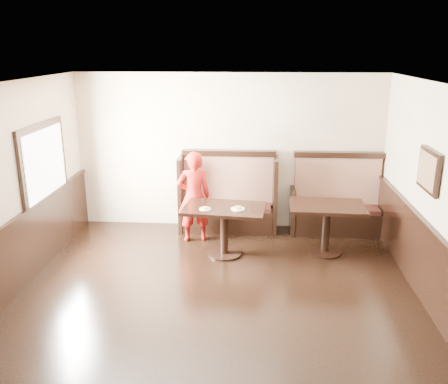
# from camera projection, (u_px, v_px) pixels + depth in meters

# --- Properties ---
(ground) EXTENTS (7.00, 7.00, 0.00)m
(ground) POSITION_uv_depth(u_px,v_px,m) (212.00, 331.00, 5.62)
(ground) COLOR black
(ground) RESTS_ON ground
(room_shell) EXTENTS (7.00, 7.00, 7.00)m
(room_shell) POSITION_uv_depth(u_px,v_px,m) (189.00, 268.00, 5.71)
(room_shell) COLOR #CAB792
(room_shell) RESTS_ON ground
(booth_main) EXTENTS (1.75, 0.72, 1.45)m
(booth_main) POSITION_uv_depth(u_px,v_px,m) (228.00, 202.00, 8.61)
(booth_main) COLOR black
(booth_main) RESTS_ON ground
(booth_neighbor) EXTENTS (1.65, 0.72, 1.45)m
(booth_neighbor) POSITION_uv_depth(u_px,v_px,m) (336.00, 206.00, 8.50)
(booth_neighbor) COLOR black
(booth_neighbor) RESTS_ON ground
(table_main) EXTENTS (1.35, 0.93, 0.81)m
(table_main) POSITION_uv_depth(u_px,v_px,m) (224.00, 218.00, 7.50)
(table_main) COLOR black
(table_main) RESTS_ON ground
(table_neighbor) EXTENTS (1.21, 0.81, 0.82)m
(table_neighbor) POSITION_uv_depth(u_px,v_px,m) (327.00, 217.00, 7.57)
(table_neighbor) COLOR black
(table_neighbor) RESTS_ON ground
(child) EXTENTS (0.65, 0.52, 1.57)m
(child) POSITION_uv_depth(u_px,v_px,m) (194.00, 197.00, 8.02)
(child) COLOR #AA1612
(child) RESTS_ON ground
(pizza_plate_left) EXTENTS (0.18, 0.18, 0.03)m
(pizza_plate_left) POSITION_uv_depth(u_px,v_px,m) (205.00, 208.00, 7.34)
(pizza_plate_left) COLOR white
(pizza_plate_left) RESTS_ON table_main
(pizza_plate_right) EXTENTS (0.22, 0.22, 0.04)m
(pizza_plate_right) POSITION_uv_depth(u_px,v_px,m) (238.00, 208.00, 7.34)
(pizza_plate_right) COLOR white
(pizza_plate_right) RESTS_ON table_main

